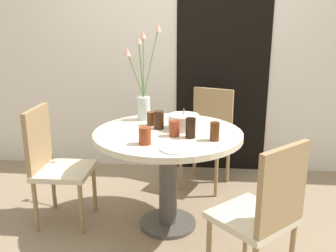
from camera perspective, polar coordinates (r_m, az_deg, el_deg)
The scene contains 16 objects.
ground_plane at distance 2.95m, azimuth 0.00°, elevation -14.80°, with size 16.00×16.00×0.00m, color #89755B.
wall_back at distance 3.74m, azimuth 1.71°, elevation 12.79°, with size 8.00×0.05×2.60m.
doorway_panel at distance 3.73m, azimuth 8.31°, elevation 8.38°, with size 0.90×0.01×2.05m.
dining_table at distance 2.69m, azimuth 0.00°, elevation -3.90°, with size 1.06×1.06×0.74m.
chair_right_flank at distance 3.48m, azimuth 6.21°, elevation -0.98°, with size 0.52×0.52×0.89m.
chair_left_flank at distance 2.93m, azimuth -17.11°, elevation -4.93°, with size 0.40×0.40×0.89m.
chair_near_front at distance 2.18m, azimuth 14.47°, elevation -12.21°, with size 0.57×0.57×0.89m.
birthday_cake at distance 2.69m, azimuth 2.40°, elevation 0.64°, with size 0.22×0.22×0.15m.
flower_vase at distance 2.93m, azimuth -3.79°, elevation 5.27°, with size 0.27×0.28×0.73m.
side_plate at distance 2.28m, azimuth 1.37°, elevation -3.52°, with size 0.21×0.21×0.01m.
drink_glass_0 at distance 2.37m, azimuth -3.55°, elevation -1.49°, with size 0.08×0.08×0.11m.
drink_glass_1 at distance 2.45m, azimuth 7.13°, elevation -0.84°, with size 0.06×0.06×0.12m.
drink_glass_2 at distance 2.53m, azimuth 0.98°, elevation -0.38°, with size 0.07×0.07×0.11m.
drink_glass_3 at distance 2.79m, azimuth -2.56°, elevation 1.13°, with size 0.07×0.07×0.10m.
drink_glass_4 at distance 2.49m, azimuth 3.46°, elevation -0.31°, with size 0.07×0.07×0.13m.
drink_glass_5 at distance 2.69m, azimuth -1.41°, elevation 0.93°, with size 0.07×0.07×0.13m.
Camera 1 is at (0.23, -2.52, 1.51)m, focal length 40.00 mm.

